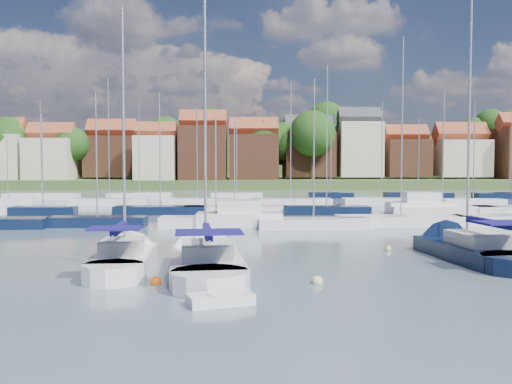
{
  "coord_description": "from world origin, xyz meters",
  "views": [
    {
      "loc": [
        -4.86,
        -26.72,
        5.34
      ],
      "look_at": [
        -4.07,
        14.0,
        3.21
      ],
      "focal_mm": 40.0,
      "sensor_mm": 36.0,
      "label": 1
    }
  ],
  "objects": [
    {
      "name": "ground",
      "position": [
        0.0,
        40.0,
        0.0
      ],
      "size": [
        260.0,
        260.0,
        0.0
      ],
      "primitive_type": "plane",
      "color": "#4D6069",
      "rests_on": "ground"
    },
    {
      "name": "marina_field",
      "position": [
        1.91,
        35.15,
        0.43
      ],
      "size": [
        79.62,
        41.41,
        15.93
      ],
      "color": "silver",
      "rests_on": "ground"
    },
    {
      "name": "tender",
      "position": [
        -5.79,
        -5.57,
        0.2
      ],
      "size": [
        2.68,
        1.87,
        0.53
      ],
      "rotation": [
        0.0,
        0.0,
        0.34
      ],
      "color": "silver",
      "rests_on": "ground"
    },
    {
      "name": "buoy_d",
      "position": [
        -1.69,
        -1.97,
        0.0
      ],
      "size": [
        0.51,
        0.51,
        0.51
      ],
      "primitive_type": "sphere",
      "color": "beige",
      "rests_on": "ground"
    },
    {
      "name": "buoy_e",
      "position": [
        3.82,
        7.33,
        0.0
      ],
      "size": [
        0.45,
        0.45,
        0.45
      ],
      "primitive_type": "sphere",
      "color": "beige",
      "rests_on": "ground"
    },
    {
      "name": "buoy_c",
      "position": [
        -8.78,
        -1.93,
        0.0
      ],
      "size": [
        0.53,
        0.53,
        0.53
      ],
      "primitive_type": "sphere",
      "color": "#D85914",
      "rests_on": "ground"
    },
    {
      "name": "sailboat_centre",
      "position": [
        -6.92,
        2.36,
        0.35
      ],
      "size": [
        4.68,
        12.95,
        17.15
      ],
      "rotation": [
        0.0,
        0.0,
        1.68
      ],
      "color": "silver",
      "rests_on": "ground"
    },
    {
      "name": "buoy_b",
      "position": [
        -7.67,
        -3.69,
        0.0
      ],
      "size": [
        0.42,
        0.42,
        0.42
      ],
      "primitive_type": "sphere",
      "color": "#D85914",
      "rests_on": "ground"
    },
    {
      "name": "far_shore_town",
      "position": [
        2.23,
        132.67,
        4.61
      ],
      "size": [
        212.46,
        90.0,
        22.27
      ],
      "color": "#485A2D",
      "rests_on": "ground"
    },
    {
      "name": "sailboat_left",
      "position": [
        -11.01,
        2.82,
        0.36
      ],
      "size": [
        3.39,
        10.55,
        14.18
      ],
      "rotation": [
        0.0,
        0.0,
        1.63
      ],
      "color": "silver",
      "rests_on": "ground"
    },
    {
      "name": "sailboat_navy",
      "position": [
        7.42,
        5.8,
        0.35
      ],
      "size": [
        4.96,
        12.74,
        17.14
      ],
      "rotation": [
        0.0,
        0.0,
        1.71
      ],
      "color": "black",
      "rests_on": "ground"
    }
  ]
}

